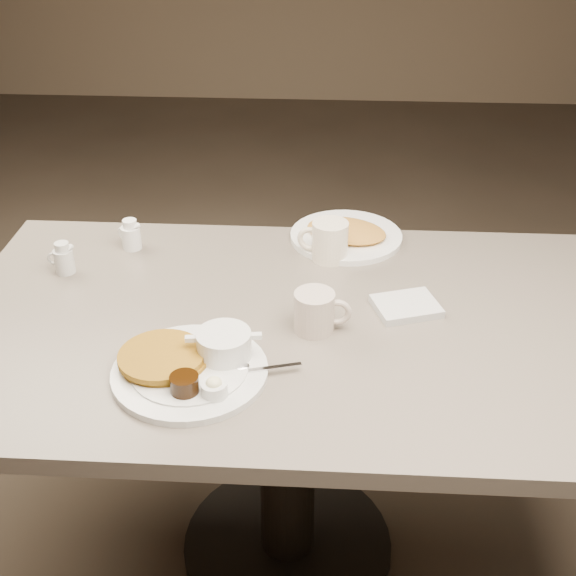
# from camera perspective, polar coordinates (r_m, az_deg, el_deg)

# --- Properties ---
(room) EXTENTS (7.04, 8.04, 2.84)m
(room) POSITION_cam_1_polar(r_m,az_deg,el_deg) (1.38, -0.05, 20.55)
(room) COLOR #4C3F33
(room) RESTS_ON ground
(diner_table) EXTENTS (1.50, 0.90, 0.75)m
(diner_table) POSITION_cam_1_polar(r_m,az_deg,el_deg) (1.73, -0.04, -7.12)
(diner_table) COLOR slate
(diner_table) RESTS_ON ground
(main_plate) EXTENTS (0.39, 0.35, 0.07)m
(main_plate) POSITION_cam_1_polar(r_m,az_deg,el_deg) (1.48, -7.34, -5.72)
(main_plate) COLOR silver
(main_plate) RESTS_ON diner_table
(coffee_mug_near) EXTENTS (0.12, 0.09, 0.09)m
(coffee_mug_near) POSITION_cam_1_polar(r_m,az_deg,el_deg) (1.58, 2.15, -1.79)
(coffee_mug_near) COLOR beige
(coffee_mug_near) RESTS_ON diner_table
(napkin) EXTENTS (0.17, 0.15, 0.02)m
(napkin) POSITION_cam_1_polar(r_m,az_deg,el_deg) (1.68, 9.07, -1.40)
(napkin) COLOR silver
(napkin) RESTS_ON diner_table
(coffee_mug_far) EXTENTS (0.13, 0.10, 0.10)m
(coffee_mug_far) POSITION_cam_1_polar(r_m,az_deg,el_deg) (1.85, 3.14, 3.64)
(coffee_mug_far) COLOR white
(coffee_mug_far) RESTS_ON diner_table
(creamer_left) EXTENTS (0.07, 0.06, 0.08)m
(creamer_left) POSITION_cam_1_polar(r_m,az_deg,el_deg) (1.87, -16.87, 2.16)
(creamer_left) COLOR silver
(creamer_left) RESTS_ON diner_table
(creamer_right) EXTENTS (0.07, 0.05, 0.08)m
(creamer_right) POSITION_cam_1_polar(r_m,az_deg,el_deg) (1.94, -11.99, 3.98)
(creamer_right) COLOR white
(creamer_right) RESTS_ON diner_table
(hash_plate) EXTENTS (0.38, 0.38, 0.04)m
(hash_plate) POSITION_cam_1_polar(r_m,az_deg,el_deg) (1.96, 4.49, 4.13)
(hash_plate) COLOR white
(hash_plate) RESTS_ON diner_table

